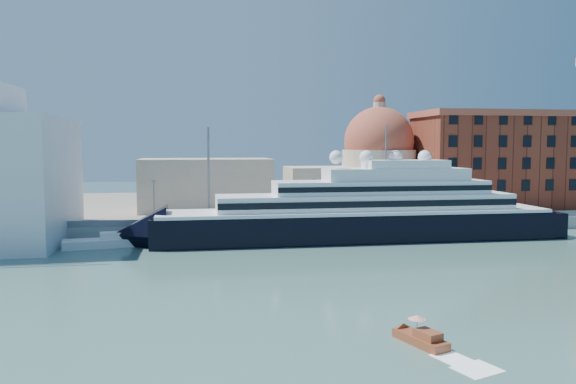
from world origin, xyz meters
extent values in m
plane|color=#355B55|center=(0.00, 0.00, 0.00)|extent=(400.00, 400.00, 0.00)
cube|color=gray|center=(0.00, 34.00, 1.25)|extent=(180.00, 10.00, 2.50)
cube|color=slate|center=(0.00, 75.00, 1.00)|extent=(260.00, 72.00, 2.00)
cube|color=slate|center=(0.00, 29.50, 3.10)|extent=(180.00, 0.10, 1.20)
cube|color=black|center=(5.96, 23.00, 2.03)|extent=(72.06, 11.09, 6.01)
cone|color=black|center=(-31.92, 23.00, 2.03)|extent=(9.24, 11.09, 11.09)
cube|color=black|center=(41.99, 23.00, 1.85)|extent=(5.54, 10.16, 5.54)
cube|color=white|center=(5.96, 23.00, 5.27)|extent=(70.21, 11.27, 0.55)
cube|color=white|center=(7.80, 23.00, 6.93)|extent=(53.58, 9.24, 2.77)
cube|color=black|center=(7.80, 18.38, 6.93)|extent=(53.58, 0.15, 1.11)
cube|color=white|center=(10.57, 23.00, 9.52)|extent=(38.80, 8.31, 2.40)
cube|color=white|center=(13.35, 23.00, 11.83)|extent=(25.87, 7.39, 2.22)
cube|color=white|center=(15.19, 23.00, 13.67)|extent=(14.78, 6.47, 1.48)
cylinder|color=slate|center=(11.50, 23.00, 17.55)|extent=(0.28, 0.28, 6.47)
sphere|color=white|center=(2.26, 23.00, 14.97)|extent=(2.40, 2.40, 2.40)
sphere|color=white|center=(7.80, 23.00, 14.97)|extent=(2.40, 2.40, 2.40)
sphere|color=white|center=(13.35, 23.00, 14.97)|extent=(2.40, 2.40, 2.40)
sphere|color=white|center=(18.89, 23.00, 14.97)|extent=(2.40, 2.40, 2.40)
cube|color=white|center=(-38.42, 22.92, 0.59)|extent=(12.29, 5.79, 1.57)
cube|color=white|center=(-36.48, 23.24, 1.87)|extent=(4.28, 3.06, 1.18)
cube|color=brown|center=(-3.70, -29.63, 0.31)|extent=(3.49, 5.68, 0.90)
cube|color=brown|center=(-3.40, -30.48, 1.08)|extent=(2.10, 2.60, 0.72)
cylinder|color=slate|center=(-3.85, -29.21, 1.44)|extent=(0.05, 0.05, 1.44)
cone|color=red|center=(-3.85, -29.21, 2.25)|extent=(1.62, 1.62, 0.36)
cube|color=maroon|center=(52.00, 52.00, 13.00)|extent=(42.00, 18.00, 22.00)
cube|color=#9D4833|center=(52.00, 52.00, 24.50)|extent=(43.00, 19.00, 1.50)
cylinder|color=beige|center=(22.00, 58.00, 9.00)|extent=(18.00, 18.00, 14.00)
sphere|color=#9D4833|center=(22.00, 58.00, 18.00)|extent=(17.00, 17.00, 17.00)
cylinder|color=beige|center=(22.00, 58.00, 26.00)|extent=(3.00, 3.00, 3.00)
cube|color=beige|center=(8.00, 56.00, 7.00)|extent=(18.00, 14.00, 10.00)
cube|color=beige|center=(-20.00, 58.00, 8.00)|extent=(30.00, 16.00, 12.00)
cylinder|color=slate|center=(-30.00, 31.00, 6.50)|extent=(0.24, 0.24, 8.00)
cube|color=slate|center=(-30.00, 31.00, 10.60)|extent=(0.80, 0.30, 0.25)
cylinder|color=slate|center=(0.00, 31.00, 6.50)|extent=(0.24, 0.24, 8.00)
cube|color=slate|center=(0.00, 31.00, 10.60)|extent=(0.80, 0.30, 0.25)
cylinder|color=slate|center=(30.00, 31.00, 6.50)|extent=(0.24, 0.24, 8.00)
cube|color=slate|center=(30.00, 31.00, 10.60)|extent=(0.80, 0.30, 0.25)
cylinder|color=slate|center=(-20.00, 33.00, 11.50)|extent=(0.50, 0.50, 18.00)
camera|label=1|loc=(-22.64, -73.98, 16.97)|focal=35.00mm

